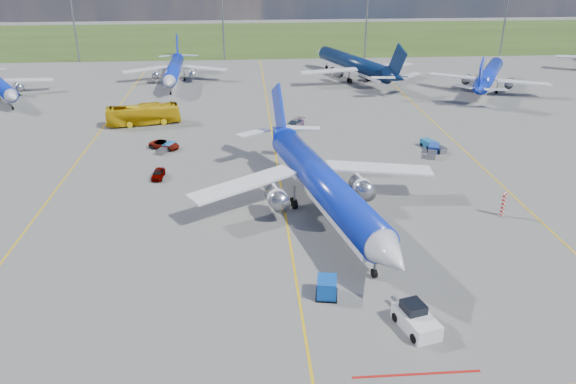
{
  "coord_description": "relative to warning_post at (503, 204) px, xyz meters",
  "views": [
    {
      "loc": [
        -4.34,
        -50.59,
        30.06
      ],
      "look_at": [
        0.15,
        7.97,
        4.0
      ],
      "focal_mm": 35.0,
      "sensor_mm": 36.0,
      "label": 1
    }
  ],
  "objects": [
    {
      "name": "baggage_tug_e",
      "position": [
        -0.88,
        24.16,
        -0.95
      ],
      "size": [
        3.05,
        5.35,
        1.17
      ],
      "rotation": [
        0.0,
        0.0,
        0.35
      ],
      "color": "#196197",
      "rests_on": "ground"
    },
    {
      "name": "bg_jet_nw",
      "position": [
        -82.03,
        62.19,
        -1.5
      ],
      "size": [
        38.43,
        40.9,
        8.56
      ],
      "primitive_type": null,
      "rotation": [
        0.0,
        0.0,
        0.56
      ],
      "color": "#0D28BE",
      "rests_on": "ground"
    },
    {
      "name": "service_car_a",
      "position": [
        -42.89,
        15.18,
        -0.86
      ],
      "size": [
        1.74,
        3.86,
        1.29
      ],
      "primitive_type": "imported",
      "rotation": [
        0.0,
        0.0,
        -0.06
      ],
      "color": "#999999",
      "rests_on": "ground"
    },
    {
      "name": "uld_container",
      "position": [
        -23.4,
        -15.08,
        -0.61
      ],
      "size": [
        2.13,
        2.49,
        1.79
      ],
      "primitive_type": "cube",
      "rotation": [
        0.0,
        0.0,
        -0.16
      ],
      "color": "#0C45B0",
      "rests_on": "ground"
    },
    {
      "name": "bg_jet_n",
      "position": [
        -4.4,
        74.61,
        -1.5
      ],
      "size": [
        43.6,
        49.59,
        10.85
      ],
      "primitive_type": null,
      "rotation": [
        0.0,
        0.0,
        3.48
      ],
      "color": "#07183C",
      "rests_on": "ground"
    },
    {
      "name": "floodlight_masts",
      "position": [
        -16.0,
        102.0,
        11.06
      ],
      "size": [
        202.2,
        0.5,
        22.7
      ],
      "color": "slate",
      "rests_on": "ground"
    },
    {
      "name": "bg_jet_ne",
      "position": [
        23.71,
        62.0,
        -1.5
      ],
      "size": [
        42.48,
        45.78,
        9.63
      ],
      "primitive_type": null,
      "rotation": [
        0.0,
        0.0,
        2.63
      ],
      "color": "#0D28BE",
      "rests_on": "ground"
    },
    {
      "name": "pushback_tug",
      "position": [
        -16.53,
        -20.39,
        -0.63
      ],
      "size": [
        3.49,
        6.48,
        2.16
      ],
      "rotation": [
        0.0,
        0.0,
        0.27
      ],
      "color": "silver",
      "rests_on": "ground"
    },
    {
      "name": "ground",
      "position": [
        -26.0,
        -8.0,
        -1.5
      ],
      "size": [
        400.0,
        400.0,
        0.0
      ],
      "primitive_type": "plane",
      "color": "#5B5B58",
      "rests_on": "ground"
    },
    {
      "name": "taxiway_lines",
      "position": [
        -25.83,
        19.7,
        -1.49
      ],
      "size": [
        60.25,
        160.0,
        0.02
      ],
      "color": "gold",
      "rests_on": "ground"
    },
    {
      "name": "apron_bus",
      "position": [
        -48.94,
        41.2,
        0.33
      ],
      "size": [
        13.52,
        5.82,
        3.67
      ],
      "primitive_type": "imported",
      "rotation": [
        0.0,
        0.0,
        1.79
      ],
      "color": "gold",
      "rests_on": "ground"
    },
    {
      "name": "bg_jet_nnw",
      "position": [
        -46.89,
        74.15,
        -1.5
      ],
      "size": [
        27.15,
        35.05,
        8.97
      ],
      "primitive_type": null,
      "rotation": [
        0.0,
        0.0,
        0.03
      ],
      "color": "#0D28BE",
      "rests_on": "ground"
    },
    {
      "name": "grass_strip",
      "position": [
        -26.0,
        142.0,
        -1.5
      ],
      "size": [
        400.0,
        80.0,
        0.01
      ],
      "primitive_type": "cube",
      "color": "#2D4719",
      "rests_on": "ground"
    },
    {
      "name": "baggage_tug_c",
      "position": [
        -43.1,
        26.55,
        -1.04
      ],
      "size": [
        2.77,
        4.52,
        0.99
      ],
      "rotation": [
        0.0,
        0.0,
        -0.39
      ],
      "color": "#1C64AA",
      "rests_on": "ground"
    },
    {
      "name": "baggage_tug_w",
      "position": [
        -1.49,
        21.91,
        -0.94
      ],
      "size": [
        3.38,
        5.42,
        1.19
      ],
      "rotation": [
        0.0,
        0.0,
        -0.41
      ],
      "color": "#193798",
      "rests_on": "ground"
    },
    {
      "name": "main_airliner",
      "position": [
        -21.5,
        1.99,
        -1.5
      ],
      "size": [
        42.33,
        50.29,
        11.54
      ],
      "primitive_type": null,
      "rotation": [
        0.0,
        0.0,
        0.22
      ],
      "color": "#0D28BE",
      "rests_on": "ground"
    },
    {
      "name": "warning_post",
      "position": [
        0.0,
        0.0,
        0.0
      ],
      "size": [
        0.5,
        0.5,
        3.0
      ],
      "primitive_type": "cylinder",
      "color": "red",
      "rests_on": "ground"
    },
    {
      "name": "service_car_c",
      "position": [
        -21.91,
        36.88,
        -0.75
      ],
      "size": [
        4.4,
        5.51,
        1.5
      ],
      "primitive_type": "imported",
      "rotation": [
        0.0,
        0.0,
        -0.53
      ],
      "color": "#999999",
      "rests_on": "ground"
    },
    {
      "name": "service_car_b",
      "position": [
        -43.54,
        27.48,
        -0.82
      ],
      "size": [
        5.42,
        4.22,
        1.37
      ],
      "primitive_type": "imported",
      "rotation": [
        0.0,
        0.0,
        1.11
      ],
      "color": "#999999",
      "rests_on": "ground"
    }
  ]
}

